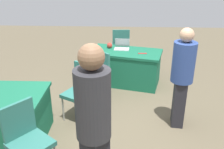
{
  "coord_description": "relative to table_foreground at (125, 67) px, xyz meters",
  "views": [
    {
      "loc": [
        -0.3,
        3.36,
        2.41
      ],
      "look_at": [
        -0.14,
        -0.09,
        0.9
      ],
      "focal_mm": 40.37,
      "sensor_mm": 36.0,
      "label": 1
    }
  ],
  "objects": [
    {
      "name": "yarn_ball",
      "position": [
        0.35,
        -0.2,
        0.42
      ],
      "size": [
        0.12,
        0.12,
        0.12
      ],
      "primitive_type": "sphere",
      "color": "#B2382D",
      "rests_on": "table_foreground"
    },
    {
      "name": "chair_aisle",
      "position": [
        1.17,
        2.71,
        0.18
      ],
      "size": [
        0.62,
        0.62,
        0.96
      ],
      "rotation": [
        0.0,
        0.0,
        0.9
      ],
      "color": "#9E9993",
      "rests_on": "ground"
    },
    {
      "name": "ground_plane",
      "position": [
        0.35,
        1.72,
        -0.37
      ],
      "size": [
        14.4,
        14.4,
        0.0
      ],
      "primitive_type": "plane",
      "color": "brown"
    },
    {
      "name": "scissors_red",
      "position": [
        -0.35,
        0.15,
        0.37
      ],
      "size": [
        0.18,
        0.05,
        0.01
      ],
      "primitive_type": "cube",
      "rotation": [
        0.0,
        0.0,
        0.05
      ],
      "color": "red",
      "rests_on": "table_foreground"
    },
    {
      "name": "chair_near_front",
      "position": [
        0.54,
        0.81,
        0.18
      ],
      "size": [
        0.62,
        0.62,
        0.95
      ],
      "rotation": [
        0.0,
        0.0,
        -0.75
      ],
      "color": "#9E9993",
      "rests_on": "ground"
    },
    {
      "name": "person_organiser",
      "position": [
        0.32,
        3.08,
        0.65
      ],
      "size": [
        0.48,
        0.48,
        1.81
      ],
      "rotation": [
        0.0,
        0.0,
        5.48
      ],
      "color": "#26262D",
      "rests_on": "ground"
    },
    {
      "name": "chair_tucked_left",
      "position": [
        0.73,
        1.4,
        0.17
      ],
      "size": [
        0.6,
        0.6,
        0.94
      ],
      "rotation": [
        0.0,
        0.0,
        -0.5
      ],
      "color": "#9E9993",
      "rests_on": "ground"
    },
    {
      "name": "person_attendee_standing",
      "position": [
        -0.85,
        1.55,
        0.52
      ],
      "size": [
        0.38,
        0.38,
        1.6
      ],
      "rotation": [
        0.0,
        0.0,
        4.6
      ],
      "color": "#26262D",
      "rests_on": "ground"
    },
    {
      "name": "laptop_silver",
      "position": [
        0.08,
        -0.16,
        0.4
      ],
      "size": [
        0.34,
        0.32,
        0.21
      ],
      "rotation": [
        0.0,
        0.0,
        -0.08
      ],
      "color": "silver",
      "rests_on": "table_foreground"
    },
    {
      "name": "chair_tucked_right",
      "position": [
        0.12,
        -1.07,
        0.18
      ],
      "size": [
        0.47,
        0.47,
        0.96
      ],
      "rotation": [
        0.0,
        0.0,
        3.22
      ],
      "color": "#9E9993",
      "rests_on": "ground"
    },
    {
      "name": "table_foreground",
      "position": [
        0.0,
        0.0,
        0.0
      ],
      "size": [
        1.63,
        1.09,
        0.73
      ],
      "rotation": [
        0.0,
        0.0,
        -0.24
      ],
      "color": "#196647",
      "rests_on": "ground"
    }
  ]
}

